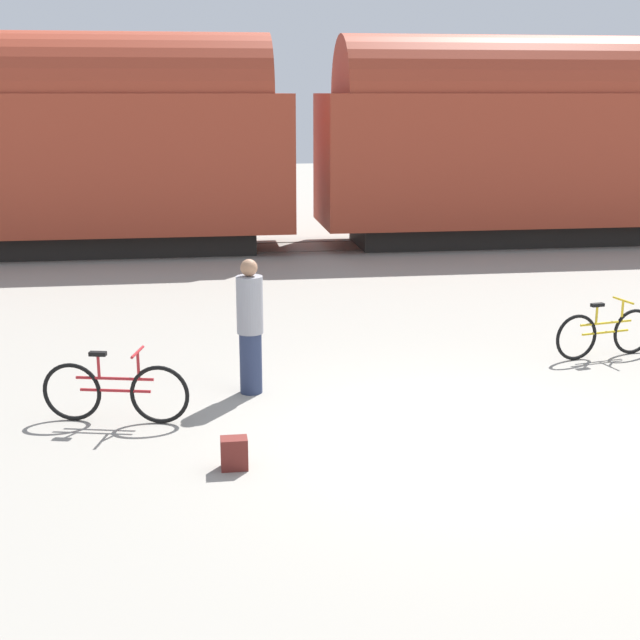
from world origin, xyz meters
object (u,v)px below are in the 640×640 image
bicycle_yellow (605,333)px  bicycle_maroon (116,392)px  freight_train (305,138)px  backpack (234,453)px  person_in_grey (250,327)px

bicycle_yellow → bicycle_maroon: bearing=-166.0°
freight_train → backpack: size_ratio=70.12×
freight_train → person_in_grey: 11.48m
bicycle_maroon → person_in_grey: 1.93m
bicycle_yellow → bicycle_maroon: size_ratio=0.95×
person_in_grey → backpack: bearing=172.3°
backpack → person_in_grey: bearing=82.0°
bicycle_maroon → freight_train: bearing=72.5°
person_in_grey → freight_train: bearing=-10.5°
backpack → bicycle_yellow: bearing=30.3°
backpack → bicycle_maroon: bearing=130.2°
person_in_grey → backpack: (-0.34, -2.41, -0.72)m
bicycle_maroon → backpack: bicycle_maroon is taller
freight_train → bicycle_maroon: (-3.78, -11.98, -2.34)m
person_in_grey → backpack: size_ratio=5.21×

